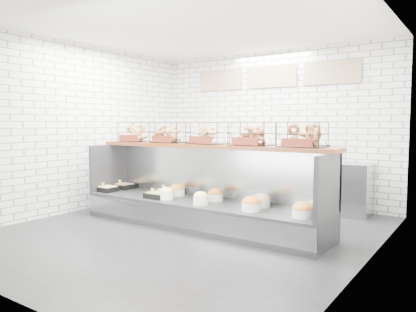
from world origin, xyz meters
The scene contains 5 objects.
ground centered at (0.00, 0.00, 0.00)m, with size 5.50×5.50×0.00m, color black.
room_shell centered at (0.00, 0.60, 2.06)m, with size 5.02×5.51×3.01m.
display_case centered at (0.01, 0.34, 0.33)m, with size 4.00×0.90×1.20m.
bagel_shelf centered at (0.00, 0.52, 1.38)m, with size 4.10×0.50×0.40m.
prep_counter centered at (-0.01, 2.43, 0.47)m, with size 4.00×0.60×1.20m.
Camera 1 is at (3.57, -4.64, 1.57)m, focal length 35.00 mm.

